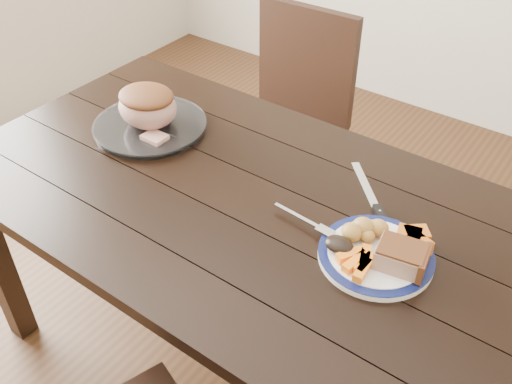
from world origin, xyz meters
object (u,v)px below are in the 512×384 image
Objects in this scene: chair_far at (290,115)px; fork at (308,222)px; serving_platter at (150,127)px; roast_joint at (148,107)px; carving_knife at (378,211)px; dining_table at (237,218)px; pork_slice at (401,257)px; dinner_plate at (376,256)px.

chair_far reaches higher than fork.
chair_far reaches higher than serving_platter.
serving_platter is at bearing -90.00° from roast_joint.
carving_knife is at bearing 136.16° from chair_far.
dining_table is 0.50m from pork_slice.
carving_knife is at bearing 114.33° from dinner_plate.
dinner_plate is 0.83m from serving_platter.
roast_joint is at bearing 175.55° from fork.
pork_slice reaches higher than serving_platter.
serving_platter is 0.76m from carving_knife.
roast_joint is (-0.82, 0.10, 0.07)m from dinner_plate.
serving_platter is 0.89m from pork_slice.
chair_far is 0.95m from fork.
dinner_plate is at bearing 175.24° from pork_slice.
chair_far is at bearing 136.24° from pork_slice.
carving_knife is (0.76, 0.05, -0.07)m from roast_joint.
pork_slice reaches higher than dining_table.
dinner_plate is at bearing -6.65° from serving_platter.
roast_joint is at bearing 173.47° from pork_slice.
dinner_plate is 1.44× the size of roast_joint.
pork_slice is (0.06, -0.01, 0.04)m from dinner_plate.
dining_table is 0.45m from roast_joint.
fork reaches higher than dining_table.
fork is at bearing -8.90° from roast_joint.
pork_slice reaches higher than carving_knife.
roast_joint is (-0.88, 0.10, 0.03)m from pork_slice.
roast_joint is (-0.64, 0.10, 0.06)m from fork.
chair_far is at bearing 80.95° from serving_platter.
roast_joint is 0.77× the size of carving_knife.
chair_far reaches higher than dinner_plate.
serving_platter is at bearing -129.69° from carving_knife.
dinner_plate is (0.72, -0.74, 0.23)m from chair_far.
pork_slice is at bearing 134.61° from chair_far.
fork is (0.64, -0.10, 0.01)m from serving_platter.
serving_platter is 0.07m from roast_joint.
carving_knife is at bearing 4.16° from roast_joint.
serving_platter is 1.81× the size of roast_joint.
dinner_plate is 0.17m from carving_knife.
chair_far is 1.06m from dinner_plate.
pork_slice is 0.58× the size of roast_joint.
serving_platter reaches higher than dinner_plate.
chair_far is 1.12m from pork_slice.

